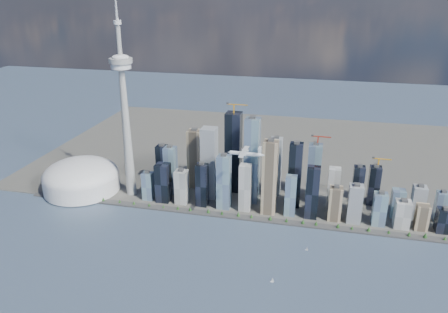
% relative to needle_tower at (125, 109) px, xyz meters
% --- Properties ---
extents(ground, '(4000.00, 4000.00, 0.00)m').
position_rel_needle_tower_xyz_m(ground, '(300.00, -310.00, -235.84)').
color(ground, '#374560').
rests_on(ground, ground).
extents(seawall, '(1100.00, 22.00, 4.00)m').
position_rel_needle_tower_xyz_m(seawall, '(300.00, -60.00, -233.84)').
color(seawall, '#383838').
rests_on(seawall, ground).
extents(land, '(1400.00, 900.00, 3.00)m').
position_rel_needle_tower_xyz_m(land, '(300.00, 390.00, -234.34)').
color(land, '#4C4C47').
rests_on(land, ground).
extents(shoreline_trees, '(960.53, 7.20, 8.80)m').
position_rel_needle_tower_xyz_m(shoreline_trees, '(300.00, -60.00, -227.06)').
color(shoreline_trees, '#3F2D1E').
rests_on(shoreline_trees, seawall).
extents(skyscraper_cluster, '(736.00, 142.00, 242.65)m').
position_rel_needle_tower_xyz_m(skyscraper_cluster, '(359.62, 26.82, -160.87)').
color(skyscraper_cluster, black).
rests_on(skyscraper_cluster, land).
extents(needle_tower, '(56.00, 56.00, 550.50)m').
position_rel_needle_tower_xyz_m(needle_tower, '(0.00, 0.00, 0.00)').
color(needle_tower, '#9B9B96').
rests_on(needle_tower, land).
extents(dome_stadium, '(200.00, 200.00, 86.00)m').
position_rel_needle_tower_xyz_m(dome_stadium, '(-140.00, -10.00, -196.40)').
color(dome_stadium, white).
rests_on(dome_stadium, land).
extents(airplane, '(79.97, 70.56, 19.56)m').
position_rel_needle_tower_xyz_m(airplane, '(328.37, -114.30, -46.79)').
color(airplane, white).
rests_on(airplane, ground).
extents(sailboat_west, '(7.65, 2.24, 10.63)m').
position_rel_needle_tower_xyz_m(sailboat_west, '(414.63, -286.36, -232.43)').
color(sailboat_west, white).
rests_on(sailboat_west, ground).
extents(sailboat_east, '(6.63, 2.75, 9.16)m').
position_rel_needle_tower_xyz_m(sailboat_east, '(472.18, -163.59, -232.90)').
color(sailboat_east, white).
rests_on(sailboat_east, ground).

